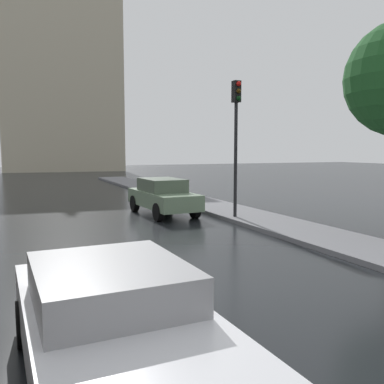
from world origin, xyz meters
name	(u,v)px	position (x,y,z in m)	size (l,w,h in m)	color
ground	(196,289)	(0.00, 0.00, 0.00)	(120.00, 120.00, 0.00)	black
car_green_near_kerb	(163,196)	(2.43, 8.65, 0.75)	(1.82, 4.19, 1.43)	slate
car_white_mid_road	(116,326)	(-2.10, -2.53, 0.69)	(1.99, 4.54, 1.32)	silver
traffic_light	(236,124)	(4.37, 6.25, 3.47)	(0.26, 0.39, 4.85)	black
distant_tower	(63,76)	(3.32, 47.24, 11.56)	(14.51, 11.38, 27.67)	#B2A88E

